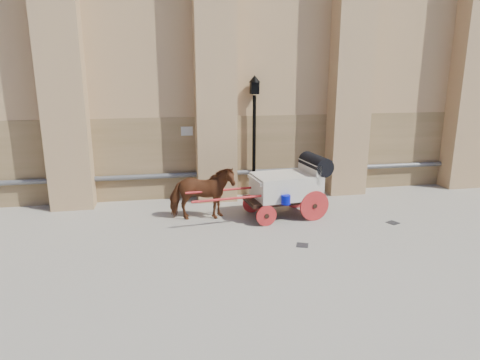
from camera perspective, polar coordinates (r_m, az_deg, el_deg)
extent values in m
plane|color=gray|center=(12.70, 3.58, -6.99)|extent=(90.00, 90.00, 0.00)
cube|color=#987650|center=(16.66, 6.85, 3.53)|extent=(44.00, 0.35, 3.00)
cylinder|color=#59595B|center=(16.53, 7.07, 1.31)|extent=(42.00, 0.18, 0.18)
cube|color=beige|center=(15.59, -7.10, 6.49)|extent=(0.42, 0.04, 0.32)
imported|color=brown|center=(13.53, -5.10, -1.81)|extent=(2.07, 1.02, 1.72)
cube|color=black|center=(13.90, 5.69, -2.51)|extent=(2.49, 1.35, 0.13)
cube|color=beige|center=(13.82, 6.14, -0.76)|extent=(2.20, 1.58, 0.76)
cube|color=beige|center=(14.06, 9.22, 1.21)|extent=(0.32, 1.36, 0.59)
cube|color=beige|center=(13.42, 2.58, 0.04)|extent=(0.52, 1.22, 0.11)
cylinder|color=black|center=(14.10, 10.04, 2.12)|extent=(0.76, 1.41, 0.60)
cylinder|color=red|center=(13.69, 9.90, -3.40)|extent=(0.97, 0.18, 0.97)
cylinder|color=red|center=(14.84, 7.54, -1.90)|extent=(0.97, 0.18, 0.97)
cylinder|color=red|center=(13.11, 3.54, -4.78)|extent=(0.65, 0.14, 0.65)
cylinder|color=red|center=(14.30, 1.62, -3.09)|extent=(0.65, 0.14, 0.65)
cylinder|color=red|center=(12.78, -0.79, -2.45)|extent=(2.58, 0.38, 0.08)
cylinder|color=red|center=(13.68, -1.96, -1.32)|extent=(2.58, 0.38, 0.08)
cylinder|color=#020AB2|center=(13.09, 6.13, -2.62)|extent=(0.28, 0.28, 0.28)
cylinder|color=black|center=(15.80, 1.88, 4.42)|extent=(0.13, 0.13, 3.76)
cone|color=black|center=(16.19, 1.84, -1.48)|extent=(0.38, 0.38, 0.38)
cube|color=black|center=(15.57, 1.95, 12.19)|extent=(0.29, 0.29, 0.44)
cone|color=black|center=(15.56, 1.96, 13.34)|extent=(0.42, 0.42, 0.25)
cube|color=black|center=(11.91, 8.31, -8.58)|extent=(0.42, 0.42, 0.01)
cube|color=black|center=(14.25, 19.71, -5.38)|extent=(0.42, 0.42, 0.01)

